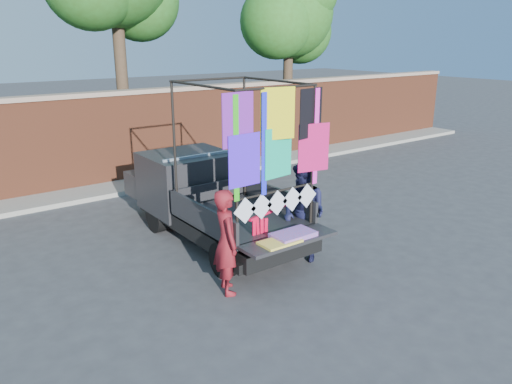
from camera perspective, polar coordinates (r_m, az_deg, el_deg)
ground at (r=9.05m, az=0.29°, el=-9.02°), size 90.00×90.00×0.00m
brick_wall at (r=14.59m, az=-16.49°, el=5.94°), size 30.00×0.45×2.61m
curb at (r=14.25m, az=-15.07°, el=0.54°), size 30.00×1.20×0.12m
tree_right at (r=19.17m, az=4.00°, el=19.41°), size 4.20×3.30×6.62m
pickup_truck at (r=10.57m, az=-6.38°, el=-0.39°), size 2.07×5.20×3.27m
woman at (r=8.04m, az=-3.37°, el=-5.69°), size 0.60×0.74×1.75m
man at (r=9.23m, az=5.50°, el=-2.35°), size 0.80×0.97×1.84m
streamer_bundle at (r=8.51m, az=0.85°, el=-3.76°), size 0.97×0.31×0.68m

